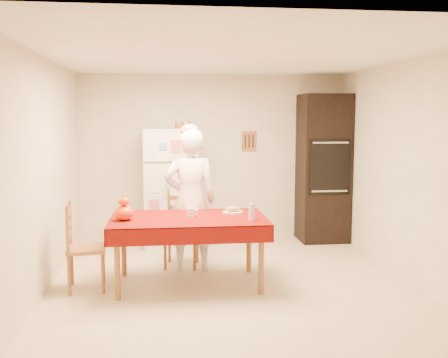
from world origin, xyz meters
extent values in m
plane|color=#C6B88F|center=(0.00, 0.00, 0.00)|extent=(4.50, 4.50, 0.00)
cube|color=beige|center=(0.00, 2.25, 1.25)|extent=(4.00, 0.02, 2.50)
cube|color=beige|center=(0.00, -2.25, 1.25)|extent=(4.00, 0.02, 2.50)
cube|color=beige|center=(-2.00, 0.00, 1.25)|extent=(0.02, 4.50, 2.50)
cube|color=beige|center=(2.00, 0.00, 1.25)|extent=(0.02, 4.50, 2.50)
cube|color=white|center=(0.00, 0.00, 2.50)|extent=(4.00, 4.50, 0.02)
cube|color=brown|center=(0.55, 2.23, 1.50)|extent=(0.22, 0.02, 0.30)
cube|color=white|center=(-0.65, 1.88, 0.85)|extent=(0.75, 0.70, 1.70)
cube|color=silver|center=(-0.39, 1.51, 1.45)|extent=(0.03, 0.03, 0.25)
cube|color=silver|center=(-0.39, 1.51, 0.70)|extent=(0.03, 0.03, 0.60)
cube|color=black|center=(1.63, 1.93, 1.10)|extent=(0.70, 0.60, 2.20)
cube|color=black|center=(1.63, 1.62, 1.15)|extent=(0.59, 0.02, 0.80)
cylinder|color=brown|center=(-1.22, -0.31, 0.35)|extent=(0.06, 0.06, 0.71)
cylinder|color=brown|center=(-1.22, 0.47, 0.35)|extent=(0.06, 0.06, 0.71)
cylinder|color=brown|center=(0.26, -0.31, 0.35)|extent=(0.06, 0.06, 0.71)
cylinder|color=brown|center=(0.26, 0.47, 0.35)|extent=(0.06, 0.06, 0.71)
cube|color=brown|center=(-0.48, 0.08, 0.73)|extent=(1.60, 0.90, 0.04)
cube|color=#4F0405|center=(-0.48, 0.08, 0.76)|extent=(1.70, 1.00, 0.01)
cylinder|color=brown|center=(-0.74, 0.65, 0.21)|extent=(0.04, 0.04, 0.43)
cylinder|color=brown|center=(-0.69, 0.99, 0.21)|extent=(0.04, 0.04, 0.43)
cylinder|color=brown|center=(-0.38, 0.60, 0.21)|extent=(0.04, 0.04, 0.43)
cylinder|color=brown|center=(-0.33, 0.93, 0.21)|extent=(0.04, 0.04, 0.43)
cube|color=brown|center=(-0.53, 0.79, 0.45)|extent=(0.48, 0.46, 0.04)
cube|color=brown|center=(-0.51, 0.96, 0.70)|extent=(0.36, 0.09, 0.50)
cylinder|color=brown|center=(-1.39, -0.10, 0.21)|extent=(0.04, 0.04, 0.43)
cylinder|color=brown|center=(-1.73, -0.14, 0.21)|extent=(0.04, 0.04, 0.43)
cylinder|color=brown|center=(-1.43, 0.26, 0.21)|extent=(0.04, 0.04, 0.43)
cylinder|color=brown|center=(-1.77, 0.22, 0.21)|extent=(0.04, 0.04, 0.43)
cube|color=brown|center=(-1.58, 0.06, 0.45)|extent=(0.44, 0.46, 0.04)
cube|color=brown|center=(-1.75, 0.04, 0.70)|extent=(0.07, 0.36, 0.50)
imported|color=white|center=(-0.43, 0.65, 0.86)|extent=(0.64, 0.43, 1.72)
cylinder|color=silver|center=(-0.45, 0.08, 0.81)|extent=(0.08, 0.08, 0.10)
ellipsoid|color=#CD3604|center=(-1.16, 0.00, 0.84)|extent=(0.21, 0.21, 0.16)
ellipsoid|color=#D04C04|center=(-1.16, 0.00, 0.97)|extent=(0.12, 0.12, 0.09)
cylinder|color=silver|center=(0.19, -0.13, 0.85)|extent=(0.07, 0.07, 0.18)
cylinder|color=white|center=(0.04, 0.28, 0.77)|extent=(0.24, 0.24, 0.02)
ellipsoid|color=#987A4A|center=(0.04, 0.28, 0.81)|extent=(0.18, 0.10, 0.06)
cylinder|color=#96491B|center=(-0.55, 1.93, 1.75)|extent=(0.05, 0.05, 0.10)
cylinder|color=brown|center=(-0.48, 1.93, 1.75)|extent=(0.05, 0.05, 0.10)
cylinder|color=brown|center=(-0.37, 1.93, 1.75)|extent=(0.05, 0.05, 0.10)
camera|label=1|loc=(-0.70, -5.31, 1.83)|focal=40.00mm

